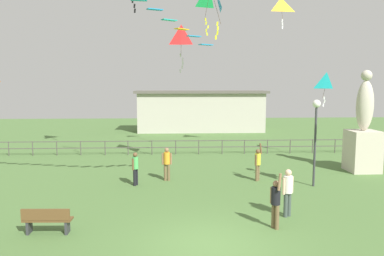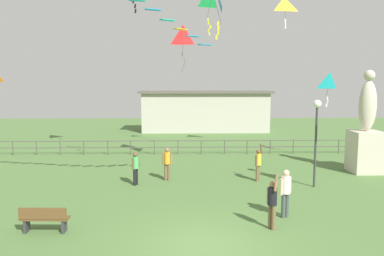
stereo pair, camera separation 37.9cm
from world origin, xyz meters
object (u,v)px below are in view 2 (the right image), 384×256
(person_5, at_px, (272,201))
(kite_5, at_px, (183,37))
(person_0, at_px, (258,162))
(lamppost, at_px, (316,123))
(kite_2, at_px, (284,6))
(person_4, at_px, (167,162))
(person_3, at_px, (286,190))
(statue_monument, at_px, (366,138))
(kite_6, at_px, (330,82))
(person_1, at_px, (135,166))
(park_bench, at_px, (44,219))

(person_5, height_order, kite_5, kite_5)
(person_0, distance_m, kite_5, 8.31)
(lamppost, xyz_separation_m, kite_2, (0.55, 8.07, 6.71))
(person_4, xyz_separation_m, person_5, (3.63, -6.18, 0.01))
(person_5, bearing_deg, kite_5, 106.04)
(lamppost, xyz_separation_m, person_3, (-2.40, -3.81, -1.95))
(kite_2, bearing_deg, person_5, -105.84)
(statue_monument, relative_size, kite_5, 2.02)
(person_3, relative_size, person_5, 0.91)
(lamppost, height_order, kite_6, kite_6)
(person_1, distance_m, kite_2, 14.48)
(park_bench, relative_size, kite_6, 0.72)
(kite_6, bearing_deg, person_3, -118.01)
(statue_monument, height_order, person_0, statue_monument)
(statue_monument, distance_m, kite_2, 9.95)
(person_0, bearing_deg, lamppost, -24.48)
(statue_monument, distance_m, kite_5, 11.31)
(person_0, distance_m, kite_2, 11.55)
(person_4, distance_m, kite_6, 11.95)
(person_0, bearing_deg, person_1, -174.53)
(statue_monument, relative_size, person_0, 2.96)
(kite_2, bearing_deg, person_3, -103.93)
(person_3, xyz_separation_m, kite_5, (-3.56, 8.80, 6.32))
(person_1, xyz_separation_m, kite_2, (8.73, 7.55, 8.75))
(person_5, relative_size, kite_5, 0.70)
(statue_monument, bearing_deg, kite_2, 120.54)
(park_bench, bearing_deg, kite_2, 50.06)
(person_3, height_order, kite_2, kite_2)
(person_4, bearing_deg, person_1, -150.92)
(lamppost, xyz_separation_m, person_4, (-6.75, 1.31, -2.00))
(person_1, relative_size, kite_2, 0.79)
(statue_monument, height_order, kite_6, statue_monument)
(kite_2, xyz_separation_m, kite_6, (2.65, -1.36, -4.87))
(person_4, xyz_separation_m, kite_5, (0.79, 3.68, 6.37))
(person_0, distance_m, kite_6, 8.79)
(kite_5, bearing_deg, statue_monument, -13.04)
(lamppost, xyz_separation_m, person_0, (-2.36, 1.08, -2.01))
(person_3, height_order, person_5, person_5)
(person_4, distance_m, kite_5, 7.40)
(statue_monument, relative_size, kite_2, 2.75)
(person_3, distance_m, person_4, 6.72)
(park_bench, bearing_deg, person_5, 0.78)
(person_1, distance_m, person_5, 7.39)
(lamppost, distance_m, kite_2, 10.51)
(lamppost, height_order, kite_2, kite_2)
(person_5, height_order, kite_2, kite_2)
(park_bench, bearing_deg, person_0, 37.05)
(person_3, bearing_deg, person_5, -124.30)
(person_3, distance_m, kite_5, 11.40)
(statue_monument, distance_m, person_0, 6.34)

